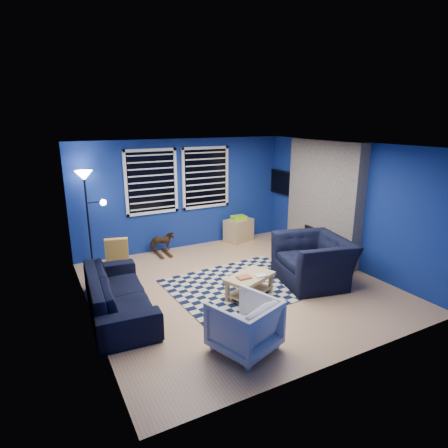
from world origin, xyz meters
name	(u,v)px	position (x,y,z in m)	size (l,w,h in m)	color
floor	(237,286)	(0.00, 0.00, 0.00)	(5.00, 5.00, 0.00)	tan
ceiling	(239,145)	(0.00, 0.00, 2.50)	(5.00, 5.00, 0.00)	white
wall_back	(184,194)	(0.00, 2.50, 1.25)	(5.00, 5.00, 0.00)	navy
wall_left	(86,241)	(-2.50, 0.00, 1.25)	(5.00, 5.00, 0.00)	navy
wall_right	(345,204)	(2.50, 0.00, 1.25)	(5.00, 5.00, 0.00)	navy
fireplace	(323,203)	(2.36, 0.50, 1.20)	(0.65, 2.00, 2.50)	gray
window_left	(151,182)	(-0.75, 2.46, 1.60)	(1.17, 0.06, 1.42)	black
window_right	(206,178)	(0.55, 2.46, 1.60)	(1.17, 0.06, 1.42)	black
tv	(284,183)	(2.45, 2.00, 1.40)	(0.07, 1.00, 0.58)	black
rug	(242,285)	(0.07, -0.03, 0.01)	(2.50, 2.00, 0.02)	black
sofa	(118,293)	(-2.10, 0.05, 0.32)	(0.87, 2.22, 0.65)	black
armchair_big	(313,260)	(1.31, -0.49, 0.43)	(1.14, 1.31, 0.85)	black
armchair_bent	(244,325)	(-0.88, -1.70, 0.35)	(0.76, 0.78, 0.71)	gray
rocking_horse	(162,242)	(-0.66, 2.20, 0.29)	(0.52, 0.24, 0.44)	#432315
coffee_table	(250,282)	(-0.05, -0.49, 0.29)	(0.96, 0.76, 0.42)	tan
cabinet	(239,230)	(1.32, 2.25, 0.28)	(0.76, 0.62, 0.64)	tan
floor_lamp	(86,189)	(-2.13, 2.23, 1.60)	(0.53, 0.33, 1.96)	black
throw_pillow	(117,249)	(-1.95, 0.67, 0.83)	(0.38, 0.11, 0.36)	gold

